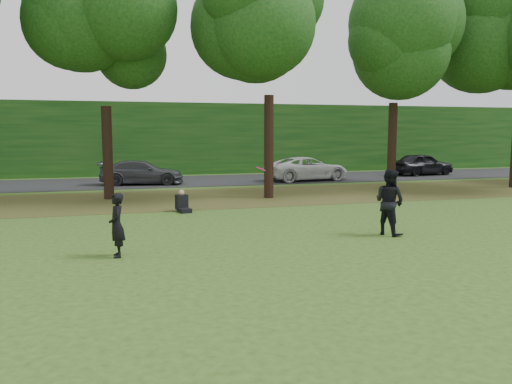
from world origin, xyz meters
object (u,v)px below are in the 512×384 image
at_px(seated_person, 182,204).
at_px(player_left, 117,225).
at_px(player_right, 389,202).
at_px(frisbee, 261,169).

bearing_deg(seated_person, player_left, -123.69).
height_order(player_left, player_right, player_right).
xyz_separation_m(player_right, seated_person, (-5.24, 5.88, -0.65)).
distance_m(frisbee, seated_person, 6.45).
distance_m(player_right, frisbee, 4.11).
distance_m(player_right, seated_person, 7.90).
height_order(player_left, seated_person, player_left).
height_order(frisbee, seated_person, frisbee).
distance_m(player_left, seated_person, 6.86).
height_order(player_left, frisbee, frisbee).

